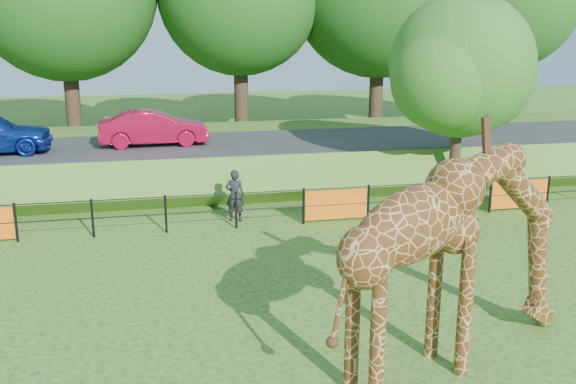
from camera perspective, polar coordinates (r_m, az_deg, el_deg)
The scene contains 8 objects.
ground at distance 11.50m, azimuth 0.43°, elevation -15.49°, with size 90.00×90.00×0.00m, color #255014.
giraffe at distance 11.28m, azimuth 14.95°, elevation -5.83°, with size 5.38×0.99×3.84m, color #562E11, non-canonical shape.
perimeter_fence at distance 18.59m, azimuth -4.64°, elevation -1.62°, with size 28.07×0.10×1.10m, color black, non-canonical shape.
embankment at distance 25.81m, azimuth -6.66°, elevation 3.25°, with size 40.00×9.00×1.30m, color #255014.
road at distance 24.21m, azimuth -6.40°, elevation 4.19°, with size 40.00×5.00×0.12m, color #2A2A2C.
car_red at distance 24.05m, azimuth -11.85°, elevation 5.61°, with size 1.37×3.92×1.29m, color #B40C34.
visitor at distance 19.22m, azimuth -4.75°, elevation -0.31°, with size 0.58×0.38×1.58m, color black.
tree_east at distance 21.66m, azimuth 15.29°, elevation 10.32°, with size 5.40×4.71×6.76m.
Camera 1 is at (-2.05, -9.71, 5.81)m, focal length 40.00 mm.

